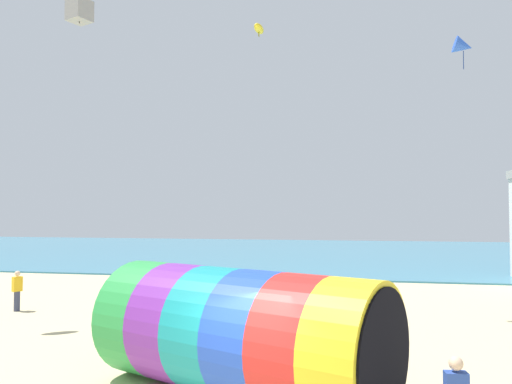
{
  "coord_description": "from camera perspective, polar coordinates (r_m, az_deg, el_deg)",
  "views": [
    {
      "loc": [
        2.37,
        -8.45,
        4.09
      ],
      "look_at": [
        -0.11,
        4.47,
        4.6
      ],
      "focal_mm": 35.0,
      "sensor_mm": 36.0,
      "label": 1
    }
  ],
  "objects": [
    {
      "name": "kite_blue_delta",
      "position": [
        23.46,
        22.6,
        15.14
      ],
      "size": [
        0.92,
        0.75,
        1.44
      ],
      "color": "blue"
    },
    {
      "name": "bystander_near_water",
      "position": [
        23.06,
        -25.64,
        -10.12
      ],
      "size": [
        0.36,
        0.42,
        1.64
      ],
      "color": "#383D56",
      "rests_on": "ground"
    },
    {
      "name": "sea",
      "position": [
        50.0,
        8.17,
        -6.85
      ],
      "size": [
        120.0,
        40.0,
        0.1
      ],
      "primitive_type": "cube",
      "color": "teal",
      "rests_on": "ground"
    },
    {
      "name": "kite_yellow_parafoil",
      "position": [
        28.28,
        0.33,
        18.16
      ],
      "size": [
        0.54,
        1.29,
        0.66
      ],
      "color": "yellow"
    },
    {
      "name": "giant_inflatable_tube",
      "position": [
        11.5,
        -1.84,
        -15.74
      ],
      "size": [
        7.24,
        5.28,
        2.8
      ],
      "color": "green",
      "rests_on": "ground"
    }
  ]
}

